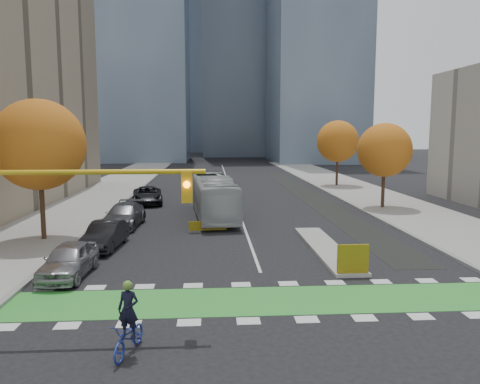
{
  "coord_description": "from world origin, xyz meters",
  "views": [
    {
      "loc": [
        -2.25,
        -15.47,
        6.37
      ],
      "look_at": [
        -0.59,
        10.49,
        3.0
      ],
      "focal_mm": 35.0,
      "sensor_mm": 36.0,
      "label": 1
    }
  ],
  "objects": [
    {
      "name": "ground",
      "position": [
        0.0,
        0.0,
        0.0
      ],
      "size": [
        300.0,
        300.0,
        0.0
      ],
      "primitive_type": "plane",
      "color": "black",
      "rests_on": "ground"
    },
    {
      "name": "sidewalk_west",
      "position": [
        -13.5,
        20.0,
        0.07
      ],
      "size": [
        7.0,
        120.0,
        0.15
      ],
      "primitive_type": "cube",
      "color": "gray",
      "rests_on": "ground"
    },
    {
      "name": "sidewalk_east",
      "position": [
        13.5,
        20.0,
        0.07
      ],
      "size": [
        7.0,
        120.0,
        0.15
      ],
      "primitive_type": "cube",
      "color": "gray",
      "rests_on": "ground"
    },
    {
      "name": "curb_west",
      "position": [
        -10.0,
        20.0,
        0.07
      ],
      "size": [
        0.3,
        120.0,
        0.16
      ],
      "primitive_type": "cube",
      "color": "gray",
      "rests_on": "ground"
    },
    {
      "name": "curb_east",
      "position": [
        10.0,
        20.0,
        0.07
      ],
      "size": [
        0.3,
        120.0,
        0.16
      ],
      "primitive_type": "cube",
      "color": "gray",
      "rests_on": "ground"
    },
    {
      "name": "bike_crossing",
      "position": [
        0.0,
        1.5,
        0.01
      ],
      "size": [
        20.0,
        3.0,
        0.01
      ],
      "primitive_type": "cube",
      "color": "green",
      "rests_on": "ground"
    },
    {
      "name": "centre_line",
      "position": [
        0.0,
        40.0,
        0.01
      ],
      "size": [
        0.15,
        70.0,
        0.01
      ],
      "primitive_type": "cube",
      "color": "silver",
      "rests_on": "ground"
    },
    {
      "name": "bike_lane_paint",
      "position": [
        7.5,
        30.0,
        0.01
      ],
      "size": [
        2.5,
        50.0,
        0.01
      ],
      "primitive_type": "cube",
      "color": "black",
      "rests_on": "ground"
    },
    {
      "name": "median_island",
      "position": [
        4.0,
        9.0,
        0.08
      ],
      "size": [
        1.6,
        10.0,
        0.16
      ],
      "primitive_type": "cube",
      "color": "gray",
      "rests_on": "ground"
    },
    {
      "name": "hazard_board",
      "position": [
        4.0,
        4.2,
        0.8
      ],
      "size": [
        1.4,
        0.12,
        1.3
      ],
      "primitive_type": "cube",
      "color": "yellow",
      "rests_on": "median_island"
    },
    {
      "name": "tower_ne",
      "position": [
        20.0,
        85.0,
        30.0
      ],
      "size": [
        18.0,
        24.0,
        60.0
      ],
      "primitive_type": "cube",
      "color": "#47566B",
      "rests_on": "ground"
    },
    {
      "name": "tower_far",
      "position": [
        -4.0,
        140.0,
        40.0
      ],
      "size": [
        26.0,
        26.0,
        80.0
      ],
      "primitive_type": "cube",
      "color": "#47566B",
      "rests_on": "ground"
    },
    {
      "name": "tree_west",
      "position": [
        -12.0,
        12.0,
        5.62
      ],
      "size": [
        5.2,
        5.2,
        8.22
      ],
      "color": "#332114",
      "rests_on": "ground"
    },
    {
      "name": "tree_east_near",
      "position": [
        12.0,
        22.0,
        4.86
      ],
      "size": [
        4.4,
        4.4,
        7.08
      ],
      "color": "#332114",
      "rests_on": "ground"
    },
    {
      "name": "tree_east_far",
      "position": [
        12.5,
        38.0,
        5.24
      ],
      "size": [
        4.8,
        4.8,
        7.65
      ],
      "color": "#332114",
      "rests_on": "ground"
    },
    {
      "name": "traffic_signal_west",
      "position": [
        -7.93,
        -0.51,
        4.03
      ],
      "size": [
        8.53,
        0.56,
        5.2
      ],
      "color": "#BF9914",
      "rests_on": "ground"
    },
    {
      "name": "cyclist",
      "position": [
        -4.62,
        -2.51,
        0.73
      ],
      "size": [
        1.12,
        2.0,
        2.19
      ],
      "rotation": [
        0.0,
        0.0,
        -0.25
      ],
      "color": "#21349B",
      "rests_on": "ground"
    },
    {
      "name": "bus",
      "position": [
        -1.98,
        19.03,
        1.55
      ],
      "size": [
        3.54,
        11.34,
        3.11
      ],
      "primitive_type": "imported",
      "rotation": [
        0.0,
        0.0,
        0.08
      ],
      "color": "#B2B9BA",
      "rests_on": "ground"
    },
    {
      "name": "parked_car_a",
      "position": [
        -8.51,
        5.0,
        0.75
      ],
      "size": [
        1.96,
        4.47,
        1.5
      ],
      "primitive_type": "imported",
      "rotation": [
        0.0,
        0.0,
        -0.04
      ],
      "color": "#939398",
      "rests_on": "ground"
    },
    {
      "name": "parked_car_b",
      "position": [
        -8.02,
        10.0,
        0.73
      ],
      "size": [
        1.94,
        4.58,
        1.47
      ],
      "primitive_type": "imported",
      "rotation": [
        0.0,
        0.0,
        -0.09
      ],
      "color": "black",
      "rests_on": "ground"
    },
    {
      "name": "parked_car_c",
      "position": [
        -8.06,
        15.85,
        0.78
      ],
      "size": [
        2.53,
        5.5,
        1.56
      ],
      "primitive_type": "imported",
      "rotation": [
        0.0,
        0.0,
        -0.07
      ],
      "color": "#515156",
      "rests_on": "ground"
    },
    {
      "name": "parked_car_d",
      "position": [
        -7.83,
        25.91,
        0.76
      ],
      "size": [
        3.25,
        5.77,
        1.52
      ],
      "primitive_type": "imported",
      "rotation": [
        0.0,
        0.0,
        0.14
      ],
      "color": "black",
      "rests_on": "ground"
    }
  ]
}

